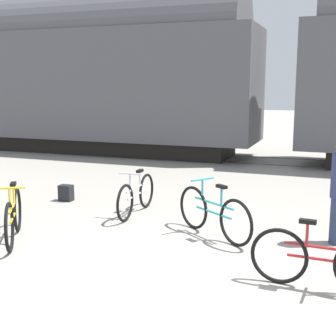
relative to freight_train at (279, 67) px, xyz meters
The scene contains 9 objects.
ground_plane 10.60m from the freight_train, 90.00° to the right, with size 80.00×80.00×0.00m, color gray.
freight_train is the anchor object (origin of this frame).
rail_near 3.04m from the freight_train, 90.00° to the right, with size 35.78×0.07×0.01m, color #4C4238.
rail_far 3.04m from the freight_train, 90.00° to the left, with size 35.78×0.07×0.01m, color #4C4238.
bicycle_yellow 10.01m from the freight_train, 107.05° to the right, with size 0.96×1.52×0.93m.
bicycle_teal 8.36m from the freight_train, 89.60° to the right, with size 1.50×1.09×0.92m.
bicycle_maroon 9.96m from the freight_train, 79.37° to the right, with size 1.70×0.46×0.89m.
bicycle_silver 7.80m from the freight_train, 103.05° to the right, with size 0.46×1.72×0.85m.
backpack 8.09m from the freight_train, 117.30° to the right, with size 0.28×0.20×0.34m.
Camera 1 is at (1.90, -4.87, 2.45)m, focal length 50.00 mm.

